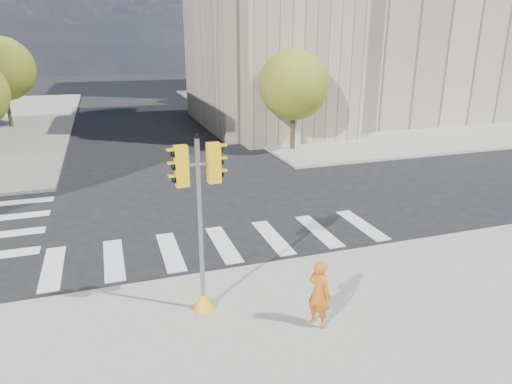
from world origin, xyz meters
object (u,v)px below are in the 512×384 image
(lamp_near, at_px, (278,72))
(traffic_signal, at_px, (201,240))
(lamp_far, at_px, (225,62))
(photographer, at_px, (319,293))

(lamp_near, distance_m, traffic_signal, 22.24)
(lamp_far, height_order, traffic_signal, lamp_far)
(lamp_far, bearing_deg, photographer, -101.42)
(traffic_signal, height_order, photographer, traffic_signal)
(traffic_signal, xyz_separation_m, photographer, (2.46, -1.51, -1.06))
(lamp_near, bearing_deg, lamp_far, 90.00)
(lamp_far, relative_size, traffic_signal, 1.80)
(lamp_far, distance_m, traffic_signal, 35.32)
(lamp_near, xyz_separation_m, photographer, (-7.15, -21.41, -3.58))
(lamp_far, relative_size, photographer, 4.79)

